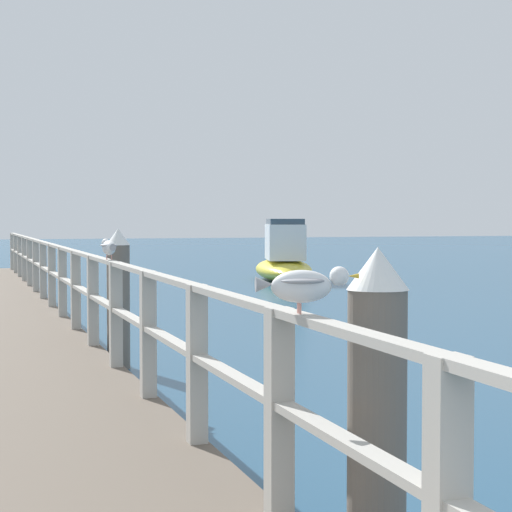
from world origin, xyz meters
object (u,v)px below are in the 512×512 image
Objects in this scene: seagull_foreground at (303,284)px; dock_piling_far at (118,298)px; dock_piling_near at (377,427)px; boat_4 at (284,260)px; seagull_background at (109,247)px.

dock_piling_far is at bearing -171.85° from seagull_foreground.
boat_4 is at bearing 71.51° from dock_piling_near.
seagull_foreground is at bearing -91.82° from seagull_background.
boat_4 reaches higher than dock_piling_far.
seagull_foreground is (-0.37, -7.33, 0.68)m from dock_piling_far.
dock_piling_far is 15.89m from boat_4.
dock_piling_far is 0.32× the size of boat_4.
dock_piling_near is at bearing 86.22° from boat_4.
dock_piling_far is at bearing 90.00° from dock_piling_near.
boat_4 is (7.19, 14.17, -0.26)m from dock_piling_far.
boat_4 reaches higher than dock_piling_near.
dock_piling_near and dock_piling_far have the same top height.
seagull_background is (-0.38, -1.72, 0.68)m from dock_piling_far.
dock_piling_near reaches higher than seagull_foreground.
seagull_background is 0.09× the size of boat_4.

